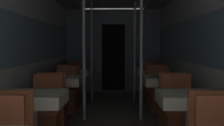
# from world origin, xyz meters

# --- Properties ---
(wall_left) EXTENTS (0.05, 10.08, 2.28)m
(wall_left) POSITION_xyz_m (-1.32, 3.64, 1.18)
(wall_left) COLOR silver
(wall_left) RESTS_ON ground_plane
(wall_right) EXTENTS (0.05, 10.08, 2.28)m
(wall_right) POSITION_xyz_m (1.32, 3.64, 1.18)
(wall_right) COLOR silver
(wall_right) RESTS_ON ground_plane
(bulkhead_far) EXTENTS (2.60, 0.09, 2.28)m
(bulkhead_far) POSITION_xyz_m (0.00, 7.65, 1.14)
(bulkhead_far) COLOR slate
(bulkhead_far) RESTS_ON ground_plane
(dining_table_left_1) EXTENTS (0.71, 0.71, 0.76)m
(dining_table_left_1) POSITION_xyz_m (-0.89, 2.47, 0.66)
(dining_table_left_1) COLOR #4C4C51
(dining_table_left_1) RESTS_ON ground_plane
(chair_left_far_1) EXTENTS (0.40, 0.40, 0.90)m
(chair_left_far_1) POSITION_xyz_m (-0.89, 3.08, 0.29)
(chair_left_far_1) COLOR brown
(chair_left_far_1) RESTS_ON ground_plane
(dining_table_left_2) EXTENTS (0.71, 0.71, 0.76)m
(dining_table_left_2) POSITION_xyz_m (-0.89, 4.28, 0.66)
(dining_table_left_2) COLOR #4C4C51
(dining_table_left_2) RESTS_ON ground_plane
(chair_left_near_2) EXTENTS (0.40, 0.40, 0.90)m
(chair_left_near_2) POSITION_xyz_m (-0.89, 3.67, 0.29)
(chair_left_near_2) COLOR brown
(chair_left_near_2) RESTS_ON ground_plane
(chair_left_far_2) EXTENTS (0.40, 0.40, 0.90)m
(chair_left_far_2) POSITION_xyz_m (-0.89, 4.89, 0.29)
(chair_left_far_2) COLOR brown
(chair_left_far_2) RESTS_ON ground_plane
(support_pole_left_2) EXTENTS (0.05, 0.05, 2.28)m
(support_pole_left_2) POSITION_xyz_m (-0.49, 4.28, 1.14)
(support_pole_left_2) COLOR silver
(support_pole_left_2) RESTS_ON ground_plane
(dining_table_left_3) EXTENTS (0.71, 0.71, 0.76)m
(dining_table_left_3) POSITION_xyz_m (-0.89, 6.09, 0.66)
(dining_table_left_3) COLOR #4C4C51
(dining_table_left_3) RESTS_ON ground_plane
(chair_left_near_3) EXTENTS (0.40, 0.40, 0.90)m
(chair_left_near_3) POSITION_xyz_m (-0.89, 5.48, 0.29)
(chair_left_near_3) COLOR brown
(chair_left_near_3) RESTS_ON ground_plane
(chair_left_far_3) EXTENTS (0.40, 0.40, 0.90)m
(chair_left_far_3) POSITION_xyz_m (-0.89, 6.69, 0.29)
(chair_left_far_3) COLOR brown
(chair_left_far_3) RESTS_ON ground_plane
(support_pole_left_3) EXTENTS (0.05, 0.05, 2.28)m
(support_pole_left_3) POSITION_xyz_m (-0.49, 6.09, 1.14)
(support_pole_left_3) COLOR silver
(support_pole_left_3) RESTS_ON ground_plane
(dining_table_right_1) EXTENTS (0.71, 0.71, 0.76)m
(dining_table_right_1) POSITION_xyz_m (0.89, 2.47, 0.66)
(dining_table_right_1) COLOR #4C4C51
(dining_table_right_1) RESTS_ON ground_plane
(chair_right_far_1) EXTENTS (0.40, 0.40, 0.90)m
(chair_right_far_1) POSITION_xyz_m (0.89, 3.08, 0.29)
(chair_right_far_1) COLOR brown
(chair_right_far_1) RESTS_ON ground_plane
(dining_table_right_2) EXTENTS (0.71, 0.71, 0.76)m
(dining_table_right_2) POSITION_xyz_m (0.89, 4.28, 0.66)
(dining_table_right_2) COLOR #4C4C51
(dining_table_right_2) RESTS_ON ground_plane
(chair_right_near_2) EXTENTS (0.40, 0.40, 0.90)m
(chair_right_near_2) POSITION_xyz_m (0.89, 3.67, 0.29)
(chair_right_near_2) COLOR brown
(chair_right_near_2) RESTS_ON ground_plane
(chair_right_far_2) EXTENTS (0.40, 0.40, 0.90)m
(chair_right_far_2) POSITION_xyz_m (0.89, 4.89, 0.29)
(chair_right_far_2) COLOR brown
(chair_right_far_2) RESTS_ON ground_plane
(support_pole_right_2) EXTENTS (0.05, 0.05, 2.28)m
(support_pole_right_2) POSITION_xyz_m (0.49, 4.28, 1.14)
(support_pole_right_2) COLOR silver
(support_pole_right_2) RESTS_ON ground_plane
(dining_table_right_3) EXTENTS (0.71, 0.71, 0.76)m
(dining_table_right_3) POSITION_xyz_m (0.89, 6.09, 0.66)
(dining_table_right_3) COLOR #4C4C51
(dining_table_right_3) RESTS_ON ground_plane
(chair_right_near_3) EXTENTS (0.40, 0.40, 0.90)m
(chair_right_near_3) POSITION_xyz_m (0.89, 5.48, 0.29)
(chair_right_near_3) COLOR brown
(chair_right_near_3) RESTS_ON ground_plane
(chair_right_far_3) EXTENTS (0.40, 0.40, 0.90)m
(chair_right_far_3) POSITION_xyz_m (0.89, 6.69, 0.29)
(chair_right_far_3) COLOR brown
(chair_right_far_3) RESTS_ON ground_plane
(support_pole_right_3) EXTENTS (0.05, 0.05, 2.28)m
(support_pole_right_3) POSITION_xyz_m (0.49, 6.09, 1.14)
(support_pole_right_3) COLOR silver
(support_pole_right_3) RESTS_ON ground_plane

